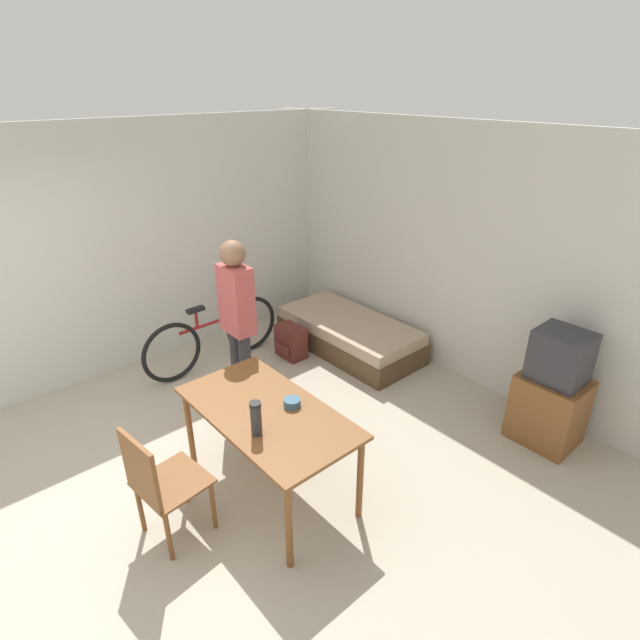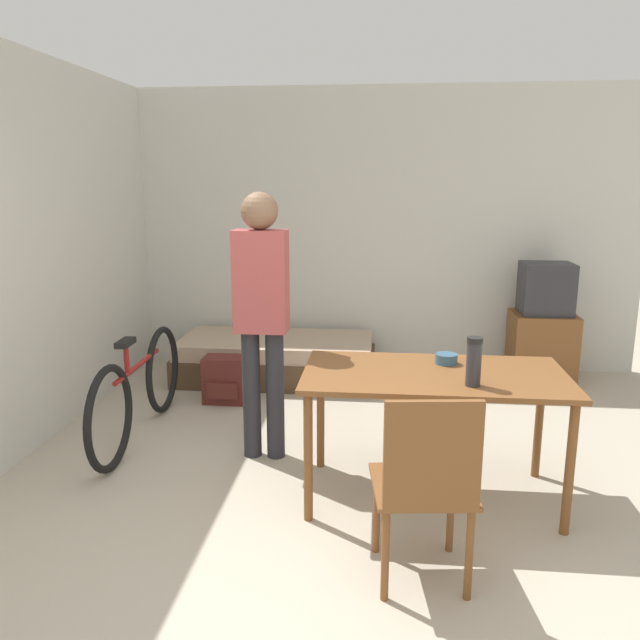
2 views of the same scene
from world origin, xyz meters
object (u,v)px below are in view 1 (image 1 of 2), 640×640
object	(u,v)px
wooden_chair	(158,481)
thermos_flask	(256,417)
backpack	(291,342)
person_standing	(237,315)
tv	(552,393)
mate_bowl	(292,403)
dining_table	(267,419)
bicycle	(214,337)
daybed	(349,334)

from	to	relation	value
wooden_chair	thermos_flask	distance (m)	0.80
backpack	person_standing	bearing A→B (deg)	-62.72
tv	mate_bowl	bearing A→B (deg)	-117.18
thermos_flask	dining_table	bearing A→B (deg)	130.50
thermos_flask	mate_bowl	bearing A→B (deg)	104.34
bicycle	person_standing	world-z (taller)	person_standing
thermos_flask	mate_bowl	xyz separation A→B (m)	(-0.10, 0.40, -0.12)
tv	bicycle	world-z (taller)	tv
tv	mate_bowl	size ratio (longest dim) A/B	8.50
backpack	dining_table	bearing A→B (deg)	-42.42
backpack	tv	bearing A→B (deg)	16.44
dining_table	person_standing	size ratio (longest dim) A/B	0.84
dining_table	backpack	size ratio (longest dim) A/B	3.81
daybed	mate_bowl	world-z (taller)	mate_bowl
thermos_flask	backpack	bearing A→B (deg)	136.77
tv	daybed	bearing A→B (deg)	-176.66
wooden_chair	bicycle	size ratio (longest dim) A/B	0.54
tv	wooden_chair	size ratio (longest dim) A/B	1.17
bicycle	backpack	xyz separation A→B (m)	(0.44, 0.78, -0.16)
tv	bicycle	size ratio (longest dim) A/B	0.64
bicycle	mate_bowl	xyz separation A→B (m)	(2.12, -0.50, 0.44)
person_standing	backpack	xyz separation A→B (m)	(-0.52, 1.01, -0.85)
tv	wooden_chair	xyz separation A→B (m)	(-1.25, -3.14, 0.03)
tv	thermos_flask	bearing A→B (deg)	-111.38
daybed	backpack	size ratio (longest dim) A/B	4.68
person_standing	mate_bowl	xyz separation A→B (m)	(1.16, -0.27, -0.24)
person_standing	daybed	bearing A→B (deg)	96.89
dining_table	mate_bowl	bearing A→B (deg)	65.61
bicycle	person_standing	bearing A→B (deg)	-13.49
mate_bowl	backpack	size ratio (longest dim) A/B	0.33
dining_table	mate_bowl	xyz separation A→B (m)	(0.08, 0.18, 0.11)
bicycle	thermos_flask	distance (m)	2.46
bicycle	thermos_flask	bearing A→B (deg)	-21.99
wooden_chair	backpack	xyz separation A→B (m)	(-1.51, 2.33, -0.34)
wooden_chair	person_standing	xyz separation A→B (m)	(-0.99, 1.32, 0.51)
person_standing	backpack	distance (m)	1.42
wooden_chair	mate_bowl	bearing A→B (deg)	80.59
dining_table	thermos_flask	xyz separation A→B (m)	(0.18, -0.21, 0.23)
daybed	mate_bowl	size ratio (longest dim) A/B	13.97
daybed	dining_table	world-z (taller)	dining_table
daybed	dining_table	distance (m)	2.54
bicycle	backpack	distance (m)	0.91
tv	wooden_chair	bearing A→B (deg)	-111.70
dining_table	wooden_chair	world-z (taller)	wooden_chair
dining_table	wooden_chair	bearing A→B (deg)	-96.01
mate_bowl	thermos_flask	bearing A→B (deg)	-75.66
bicycle	backpack	size ratio (longest dim) A/B	4.48
daybed	wooden_chair	size ratio (longest dim) A/B	1.93
wooden_chair	person_standing	world-z (taller)	person_standing
bicycle	wooden_chair	bearing A→B (deg)	-38.43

